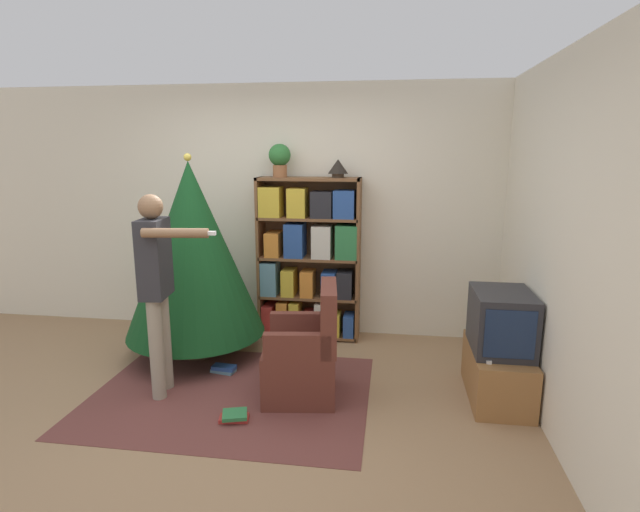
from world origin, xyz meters
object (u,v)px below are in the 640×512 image
at_px(bookshelf, 309,261).
at_px(table_lamp, 338,167).
at_px(standing_person, 157,279).
at_px(television, 502,321).
at_px(christmas_tree, 193,250).
at_px(armchair, 305,358).
at_px(potted_plant, 280,158).

bearing_deg(bookshelf, table_lamp, 2.40).
xyz_separation_m(bookshelf, standing_person, (-0.95, -1.41, 0.14)).
height_order(television, table_lamp, table_lamp).
bearing_deg(television, table_lamp, 141.48).
distance_m(christmas_tree, armchair, 1.53).
height_order(christmas_tree, armchair, christmas_tree).
relative_size(armchair, table_lamp, 4.60).
distance_m(armchair, table_lamp, 1.96).
distance_m(standing_person, table_lamp, 2.07).
distance_m(standing_person, potted_plant, 1.82).
distance_m(bookshelf, potted_plant, 1.08).
height_order(standing_person, potted_plant, potted_plant).
xyz_separation_m(television, christmas_tree, (-2.69, 0.49, 0.39)).
relative_size(bookshelf, armchair, 1.81).
distance_m(armchair, standing_person, 1.31).
height_order(television, christmas_tree, christmas_tree).
relative_size(armchair, potted_plant, 2.80).
distance_m(christmas_tree, standing_person, 0.80).
bearing_deg(table_lamp, armchair, -94.65).
bearing_deg(table_lamp, bookshelf, -177.60).
bearing_deg(potted_plant, television, -29.34).
height_order(potted_plant, table_lamp, potted_plant).
relative_size(television, table_lamp, 2.97).
height_order(armchair, potted_plant, potted_plant).
bearing_deg(bookshelf, television, -33.03).
bearing_deg(christmas_tree, table_lamp, 26.20).
bearing_deg(bookshelf, armchair, -81.74).
xyz_separation_m(christmas_tree, table_lamp, (1.28, 0.63, 0.74)).
distance_m(christmas_tree, table_lamp, 1.61).
bearing_deg(standing_person, television, 89.95).
distance_m(television, armchair, 1.56).
distance_m(christmas_tree, potted_plant, 1.26).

